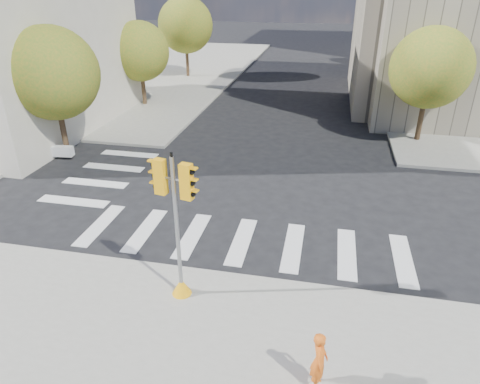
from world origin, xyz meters
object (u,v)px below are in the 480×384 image
Objects in this scene: lamp_far at (400,24)px; traffic_signal at (178,240)px; photographer at (319,361)px; lamp_near at (429,47)px; planter_wall at (16,149)px.

lamp_far is 34.57m from traffic_signal.
lamp_far is 36.15m from photographer.
lamp_near is 21.47m from traffic_signal.
lamp_near is 1.88× the size of traffic_signal.
lamp_far is 5.42× the size of photographer.
traffic_signal reaches higher than photographer.
lamp_far reaches higher than traffic_signal.
lamp_far is 32.62m from planter_wall.
traffic_signal is at bearing -42.33° from planter_wall.
photographer is 19.19m from planter_wall.
lamp_far is at bearing -10.46° from photographer.
lamp_near is 1.00× the size of lamp_far.
lamp_near is 22.51m from photographer.
lamp_near is at bearing -90.00° from lamp_far.
planter_wall is at bearing 155.54° from traffic_signal.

